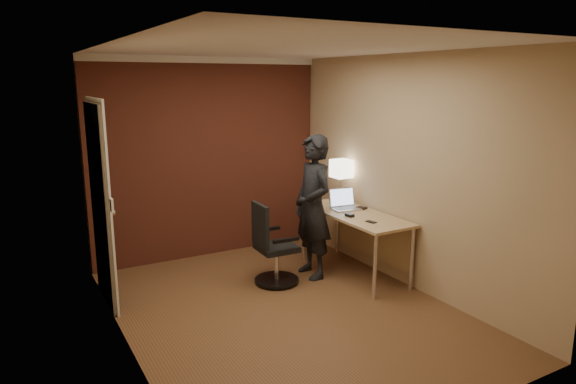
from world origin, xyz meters
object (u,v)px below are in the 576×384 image
object	(u,v)px
desk_lamp	(341,169)
phone	(371,222)
wallet	(362,208)
person	(313,207)
desk	(360,223)
laptop	(344,203)
office_chair	(272,249)
mouse	(350,215)

from	to	relation	value
desk_lamp	phone	xyz separation A→B (m)	(-0.26, -0.92, -0.41)
wallet	person	world-z (taller)	person
desk	laptop	world-z (taller)	laptop
laptop	phone	xyz separation A→B (m)	(-0.11, -0.65, -0.06)
desk	office_chair	xyz separation A→B (m)	(-1.05, 0.19, -0.20)
desk_lamp	mouse	xyz separation A→B (m)	(-0.32, -0.62, -0.40)
mouse	office_chair	size ratio (longest dim) A/B	0.11
laptop	person	world-z (taller)	person
laptop	phone	world-z (taller)	laptop
desk_lamp	laptop	world-z (taller)	desk_lamp
wallet	person	size ratio (longest dim) A/B	0.07
desk	office_chair	distance (m)	1.09
desk	person	distance (m)	0.60
desk	desk_lamp	size ratio (longest dim) A/B	2.80
laptop	wallet	world-z (taller)	laptop
desk	wallet	size ratio (longest dim) A/B	13.64
desk_lamp	office_chair	size ratio (longest dim) A/B	0.59
desk_lamp	person	size ratio (longest dim) A/B	0.33
phone	person	xyz separation A→B (m)	(-0.37, 0.59, 0.08)
phone	office_chair	xyz separation A→B (m)	(-0.89, 0.59, -0.33)
wallet	phone	bearing A→B (deg)	-117.63
desk	phone	world-z (taller)	phone
mouse	desk	bearing A→B (deg)	15.66
desk	phone	xyz separation A→B (m)	(-0.16, -0.40, 0.13)
desk	laptop	xyz separation A→B (m)	(-0.05, 0.25, 0.19)
laptop	wallet	distance (m)	0.21
phone	office_chair	size ratio (longest dim) A/B	0.13
desk	laptop	distance (m)	0.32
phone	person	distance (m)	0.70
laptop	phone	bearing A→B (deg)	-99.44
person	mouse	bearing A→B (deg)	49.66
mouse	wallet	distance (m)	0.40
desk	mouse	bearing A→B (deg)	-156.26
phone	desk_lamp	bearing A→B (deg)	64.15
wallet	desk_lamp	bearing A→B (deg)	92.31
wallet	office_chair	world-z (taller)	office_chair
mouse	phone	bearing A→B (deg)	-86.92
mouse	person	xyz separation A→B (m)	(-0.31, 0.28, 0.07)
desk	phone	distance (m)	0.45
mouse	person	distance (m)	0.42
phone	wallet	size ratio (longest dim) A/B	1.05
desk	person	world-z (taller)	person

